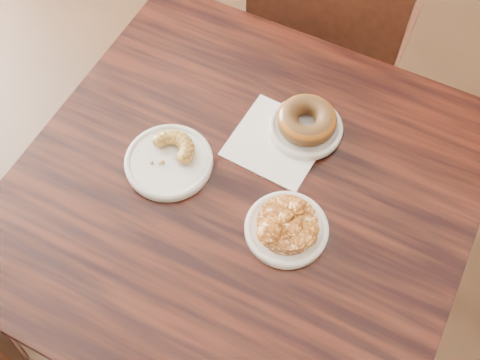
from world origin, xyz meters
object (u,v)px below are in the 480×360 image
Objects in this scene: cafe_table at (242,267)px; cruller_fragment at (168,156)px; chair_far at (335,34)px; glazed_donut at (307,120)px; apple_fritter at (287,223)px.

cruller_fragment reaches higher than cafe_table.
glazed_donut is (0.21, -0.52, 0.34)m from chair_far.
cruller_fragment is at bearing -126.82° from glazed_donut.
cafe_table is 7.13× the size of glazed_donut.
apple_fritter is 1.44× the size of cruller_fragment.
chair_far is 0.66m from glazed_donut.
chair_far reaches higher than glazed_donut.
chair_far is 6.14× the size of apple_fritter.
apple_fritter is at bearing 4.20° from cruller_fragment.
glazed_donut reaches higher than apple_fritter.
cafe_table is 0.73m from chair_far.
glazed_donut is 0.27m from cruller_fragment.
chair_far is at bearing 95.27° from cafe_table.
apple_fritter is (0.31, -0.72, 0.33)m from chair_far.
chair_far is at bearing 113.14° from apple_fritter.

